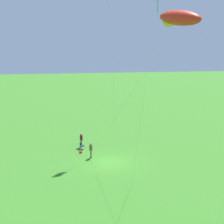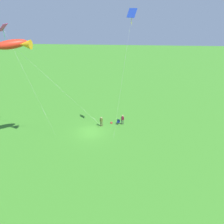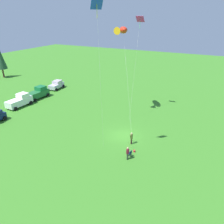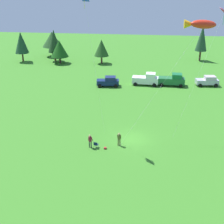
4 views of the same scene
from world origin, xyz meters
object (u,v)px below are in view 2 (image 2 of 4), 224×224
backpack_on_grass (111,123)px  kite_diamond_rainbow (4,31)px  kite_large_fish (15,44)px  kite_diamond_blue (131,18)px  folding_chair (118,122)px  person_spectator (122,119)px  person_kite_flyer (101,121)px

backpack_on_grass → kite_diamond_rainbow: bearing=20.4°
kite_large_fish → kite_diamond_blue: 14.08m
folding_chair → kite_diamond_blue: bearing=36.6°
backpack_on_grass → kite_large_fish: size_ratio=0.02×
kite_diamond_blue → kite_large_fish: bearing=14.1°
kite_diamond_blue → person_spectator: bearing=-76.7°
person_spectator → kite_large_fish: size_ratio=0.12×
person_spectator → folding_chair: bearing=-90.2°
person_spectator → kite_diamond_blue: (-0.79, 3.33, 15.73)m
backpack_on_grass → kite_diamond_rainbow: size_ratio=0.02×
kite_large_fish → person_spectator: bearing=-152.0°
person_spectator → kite_diamond_blue: kite_diamond_blue is taller
person_kite_flyer → kite_diamond_rainbow: (11.23, 3.69, 14.23)m
kite_diamond_rainbow → kite_diamond_blue: bearing=-175.3°
kite_diamond_rainbow → kite_diamond_blue: size_ratio=0.91×
person_kite_flyer → kite_diamond_blue: kite_diamond_blue is taller
folding_chair → backpack_on_grass: (1.18, -0.14, -0.38)m
kite_large_fish → kite_diamond_rainbow: kite_diamond_rainbow is taller
person_spectator → kite_large_fish: bearing=-60.0°
person_kite_flyer → kite_large_fish: kite_large_fish is taller
backpack_on_grass → folding_chair: bearing=173.3°
person_kite_flyer → kite_diamond_rainbow: bearing=-64.9°
person_spectator → kite_diamond_blue: bearing=15.3°
person_kite_flyer → backpack_on_grass: person_kite_flyer is taller
person_spectator → kite_large_fish: (12.60, 6.70, 13.00)m
kite_large_fish → backpack_on_grass: bearing=-147.4°
folding_chair → kite_diamond_rainbow: (13.99, 4.62, 14.77)m
person_spectator → kite_diamond_rainbow: 20.96m
folding_chair → kite_diamond_rainbow: bearing=-58.9°
person_kite_flyer → person_spectator: bearing=111.6°
person_kite_flyer → kite_large_fish: size_ratio=0.12×
person_spectator → kite_diamond_rainbow: bearing=-70.6°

